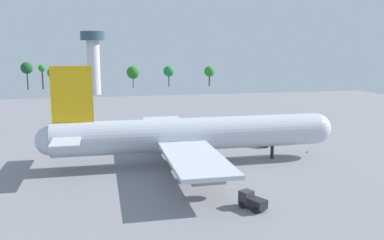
{
  "coord_description": "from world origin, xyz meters",
  "views": [
    {
      "loc": [
        -18.03,
        -81.34,
        23.86
      ],
      "look_at": [
        0.0,
        0.0,
        9.17
      ],
      "focal_mm": 38.81,
      "sensor_mm": 36.0,
      "label": 1
    }
  ],
  "objects_px": {
    "safety_cone_nose": "(308,151)",
    "control_tower": "(93,56)",
    "fuel_truck": "(252,201)",
    "cargo_loader": "(63,132)",
    "pushback_tractor": "(266,142)",
    "cargo_airplane": "(192,135)"
  },
  "relations": [
    {
      "from": "cargo_loader",
      "to": "safety_cone_nose",
      "type": "bearing_deg",
      "value": -29.36
    },
    {
      "from": "safety_cone_nose",
      "to": "cargo_airplane",
      "type": "bearing_deg",
      "value": -174.01
    },
    {
      "from": "cargo_airplane",
      "to": "cargo_loader",
      "type": "bearing_deg",
      "value": 129.42
    },
    {
      "from": "pushback_tractor",
      "to": "cargo_loader",
      "type": "bearing_deg",
      "value": 154.61
    },
    {
      "from": "cargo_airplane",
      "to": "safety_cone_nose",
      "type": "bearing_deg",
      "value": 5.99
    },
    {
      "from": "pushback_tractor",
      "to": "control_tower",
      "type": "relative_size",
      "value": 0.14
    },
    {
      "from": "cargo_airplane",
      "to": "cargo_loader",
      "type": "distance_m",
      "value": 45.06
    },
    {
      "from": "pushback_tractor",
      "to": "cargo_loader",
      "type": "relative_size",
      "value": 0.86
    },
    {
      "from": "control_tower",
      "to": "pushback_tractor",
      "type": "bearing_deg",
      "value": -71.33
    },
    {
      "from": "cargo_loader",
      "to": "fuel_truck",
      "type": "bearing_deg",
      "value": -62.11
    },
    {
      "from": "fuel_truck",
      "to": "safety_cone_nose",
      "type": "bearing_deg",
      "value": 49.74
    },
    {
      "from": "pushback_tractor",
      "to": "control_tower",
      "type": "distance_m",
      "value": 131.97
    },
    {
      "from": "fuel_truck",
      "to": "safety_cone_nose",
      "type": "distance_m",
      "value": 37.64
    },
    {
      "from": "fuel_truck",
      "to": "pushback_tractor",
      "type": "relative_size",
      "value": 1.03
    },
    {
      "from": "safety_cone_nose",
      "to": "control_tower",
      "type": "xyz_separation_m",
      "value": [
        -48.7,
        132.03,
        19.1
      ]
    },
    {
      "from": "fuel_truck",
      "to": "cargo_loader",
      "type": "xyz_separation_m",
      "value": [
        -31.96,
        60.38,
        -0.15
      ]
    },
    {
      "from": "cargo_loader",
      "to": "control_tower",
      "type": "relative_size",
      "value": 0.17
    },
    {
      "from": "cargo_loader",
      "to": "safety_cone_nose",
      "type": "distance_m",
      "value": 64.58
    },
    {
      "from": "fuel_truck",
      "to": "control_tower",
      "type": "relative_size",
      "value": 0.15
    },
    {
      "from": "pushback_tractor",
      "to": "safety_cone_nose",
      "type": "height_order",
      "value": "pushback_tractor"
    },
    {
      "from": "cargo_airplane",
      "to": "safety_cone_nose",
      "type": "distance_m",
      "value": 28.59
    },
    {
      "from": "pushback_tractor",
      "to": "cargo_loader",
      "type": "height_order",
      "value": "cargo_loader"
    }
  ]
}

